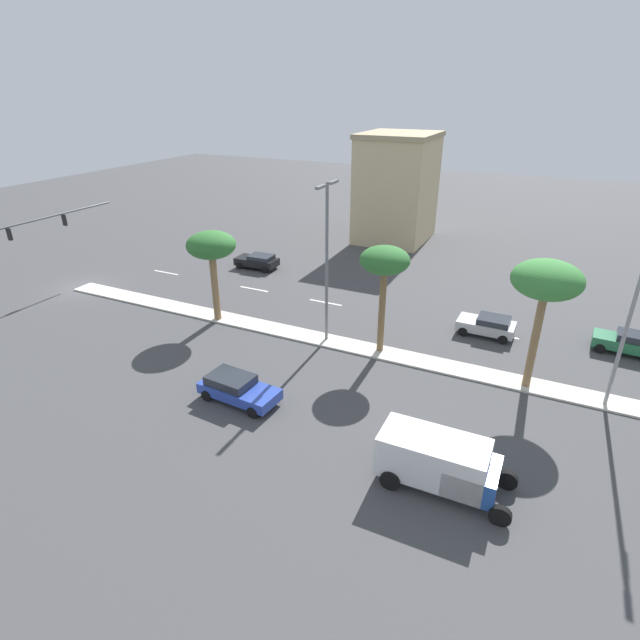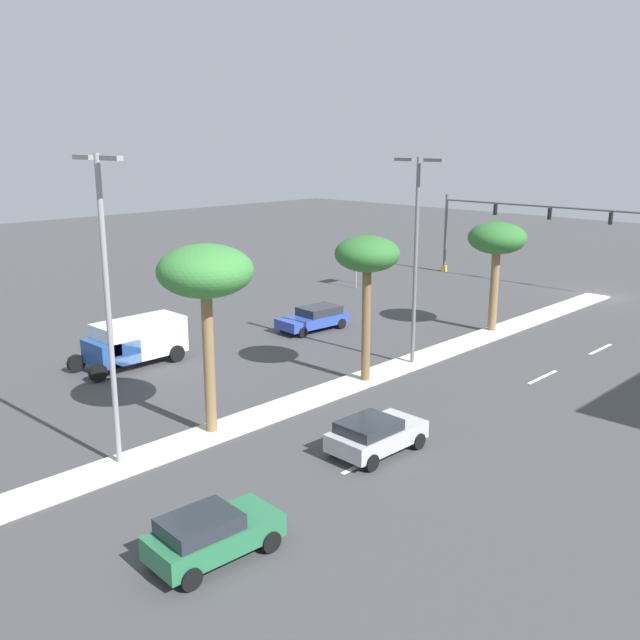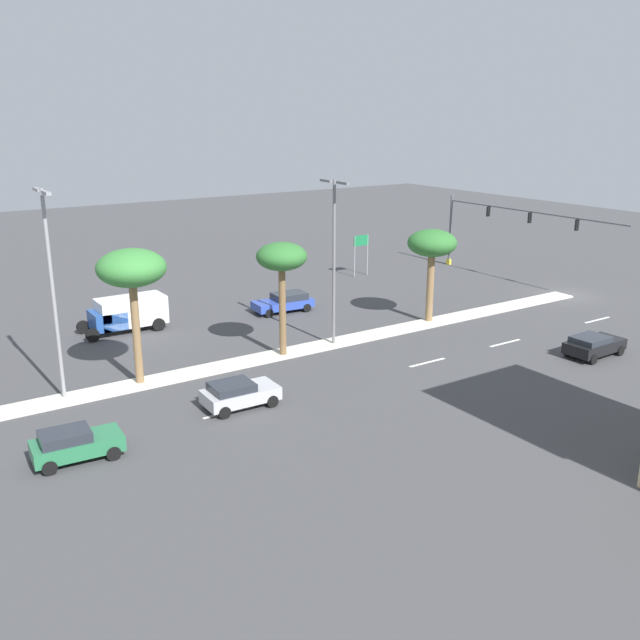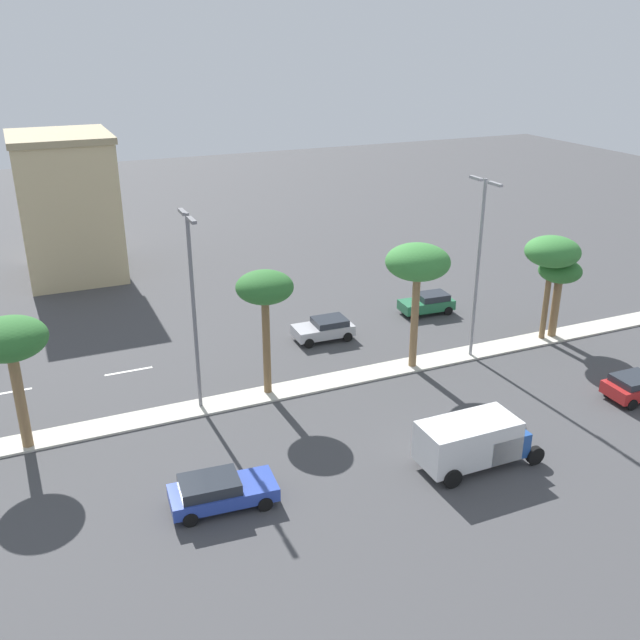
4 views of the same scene
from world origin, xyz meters
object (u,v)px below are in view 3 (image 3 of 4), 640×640
at_px(palm_tree_center, 282,260).
at_px(traffic_signal_gantry, 492,225).
at_px(sedan_black_inboard, 594,345).
at_px(palm_tree_leading, 432,245).
at_px(sedan_blue_near, 285,302).
at_px(directional_road_sign, 361,246).
at_px(box_truck, 126,313).
at_px(palm_tree_far, 132,270).
at_px(sedan_silver_rear, 239,393).
at_px(street_lamp_far, 334,251).
at_px(street_lamp_left, 52,281).
at_px(sedan_green_center, 75,444).

bearing_deg(palm_tree_center, traffic_signal_gantry, -71.78).
bearing_deg(palm_tree_center, sedan_black_inboard, -123.58).
height_order(palm_tree_leading, sedan_blue_near, palm_tree_leading).
xyz_separation_m(traffic_signal_gantry, directional_road_sign, (6.14, 10.43, -1.84)).
distance_m(palm_tree_center, box_truck, 13.17).
height_order(traffic_signal_gantry, palm_tree_center, palm_tree_center).
bearing_deg(sedan_black_inboard, palm_tree_far, 66.35).
bearing_deg(sedan_silver_rear, directional_road_sign, -48.16).
xyz_separation_m(street_lamp_far, street_lamp_left, (0.40, 17.05, 0.21)).
bearing_deg(palm_tree_far, street_lamp_left, 88.45).
xyz_separation_m(directional_road_sign, street_lamp_far, (-15.24, 13.53, 3.47)).
height_order(palm_tree_center, sedan_black_inboard, palm_tree_center).
bearing_deg(traffic_signal_gantry, box_truck, 87.86).
bearing_deg(traffic_signal_gantry, sedan_silver_rear, 113.60).
distance_m(sedan_silver_rear, box_truck, 16.05).
height_order(palm_tree_leading, sedan_silver_rear, palm_tree_leading).
xyz_separation_m(palm_tree_center, sedan_silver_rear, (-5.59, 5.94, -5.36)).
height_order(palm_tree_far, sedan_black_inboard, palm_tree_far).
bearing_deg(box_truck, sedan_silver_rear, -178.23).
bearing_deg(palm_tree_leading, street_lamp_left, 90.21).
bearing_deg(sedan_silver_rear, palm_tree_center, -46.71).
bearing_deg(sedan_green_center, street_lamp_far, -69.50).
bearing_deg(traffic_signal_gantry, sedan_black_inboard, 149.46).
relative_size(palm_tree_center, sedan_silver_rear, 1.81).
bearing_deg(palm_tree_center, sedan_blue_near, -31.20).
bearing_deg(street_lamp_far, sedan_black_inboard, -131.26).
xyz_separation_m(traffic_signal_gantry, sedan_green_center, (-15.98, 42.36, -3.85)).
bearing_deg(directional_road_sign, box_truck, 101.52).
bearing_deg(sedan_black_inboard, street_lamp_left, 69.17).
bearing_deg(palm_tree_far, traffic_signal_gantry, -76.57).
bearing_deg(traffic_signal_gantry, sedan_green_center, 110.67).
bearing_deg(sedan_blue_near, directional_road_sign, -61.48).
height_order(traffic_signal_gantry, street_lamp_left, street_lamp_left).
relative_size(palm_tree_center, street_lamp_left, 0.64).
bearing_deg(sedan_silver_rear, traffic_signal_gantry, -66.40).
relative_size(street_lamp_far, sedan_blue_near, 2.27).
bearing_deg(directional_road_sign, sedan_black_inboard, 177.18).
bearing_deg(sedan_green_center, directional_road_sign, -55.29).
bearing_deg(palm_tree_far, sedan_blue_near, -59.79).
height_order(palm_tree_leading, palm_tree_center, palm_tree_center).
bearing_deg(street_lamp_left, palm_tree_leading, -89.79).
relative_size(palm_tree_leading, sedan_blue_near, 1.43).
bearing_deg(sedan_green_center, box_truck, -25.18).
height_order(street_lamp_far, sedan_black_inboard, street_lamp_far).
bearing_deg(sedan_blue_near, palm_tree_center, 148.80).
height_order(street_lamp_left, sedan_blue_near, street_lamp_left).
relative_size(traffic_signal_gantry, street_lamp_far, 1.86).
relative_size(street_lamp_left, sedan_black_inboard, 2.70).
height_order(palm_tree_far, sedan_silver_rear, palm_tree_far).
bearing_deg(sedan_black_inboard, box_truck, 46.85).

